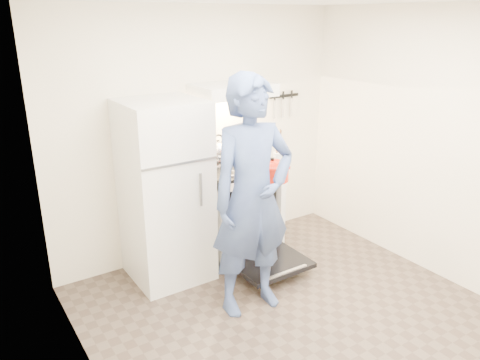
# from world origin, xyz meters

# --- Properties ---
(floor) EXTENTS (3.60, 3.60, 0.00)m
(floor) POSITION_xyz_m (0.00, 0.00, 0.00)
(floor) COLOR #4D4136
(floor) RESTS_ON ground
(back_wall) EXTENTS (3.20, 0.02, 2.50)m
(back_wall) POSITION_xyz_m (0.00, 1.80, 1.25)
(back_wall) COLOR white
(back_wall) RESTS_ON ground
(refrigerator) EXTENTS (0.70, 0.70, 1.70)m
(refrigerator) POSITION_xyz_m (-0.58, 1.45, 0.85)
(refrigerator) COLOR white
(refrigerator) RESTS_ON floor
(stove_body) EXTENTS (0.76, 0.65, 0.92)m
(stove_body) POSITION_xyz_m (0.23, 1.48, 0.46)
(stove_body) COLOR white
(stove_body) RESTS_ON floor
(cooktop) EXTENTS (0.76, 0.65, 0.03)m
(cooktop) POSITION_xyz_m (0.23, 1.48, 0.94)
(cooktop) COLOR black
(cooktop) RESTS_ON stove_body
(backsplash) EXTENTS (0.76, 0.07, 0.20)m
(backsplash) POSITION_xyz_m (0.23, 1.76, 1.05)
(backsplash) COLOR white
(backsplash) RESTS_ON cooktop
(oven_door) EXTENTS (0.70, 0.54, 0.04)m
(oven_door) POSITION_xyz_m (0.23, 0.88, 0.12)
(oven_door) COLOR black
(oven_door) RESTS_ON floor
(oven_rack) EXTENTS (0.60, 0.52, 0.01)m
(oven_rack) POSITION_xyz_m (0.23, 1.48, 0.44)
(oven_rack) COLOR slate
(oven_rack) RESTS_ON stove_body
(range_hood) EXTENTS (0.76, 0.50, 0.12)m
(range_hood) POSITION_xyz_m (0.23, 1.55, 1.71)
(range_hood) COLOR white
(range_hood) RESTS_ON back_wall
(knife_strip) EXTENTS (0.40, 0.02, 0.03)m
(knife_strip) POSITION_xyz_m (1.05, 1.79, 1.55)
(knife_strip) COLOR black
(knife_strip) RESTS_ON back_wall
(pizza_stone) EXTENTS (0.30, 0.30, 0.02)m
(pizza_stone) POSITION_xyz_m (0.23, 1.44, 0.45)
(pizza_stone) COLOR #967457
(pizza_stone) RESTS_ON oven_rack
(tea_kettle) EXTENTS (0.25, 0.20, 0.30)m
(tea_kettle) POSITION_xyz_m (0.14, 1.70, 1.10)
(tea_kettle) COLOR #BABABF
(tea_kettle) RESTS_ON cooktop
(utensil_jar) EXTENTS (0.10, 0.10, 0.13)m
(utensil_jar) POSITION_xyz_m (0.54, 1.22, 1.05)
(utensil_jar) COLOR silver
(utensil_jar) RESTS_ON cooktop
(person) EXTENTS (0.76, 0.53, 2.00)m
(person) POSITION_xyz_m (-0.21, 0.58, 1.00)
(person) COLOR navy
(person) RESTS_ON floor
(dutch_oven) EXTENTS (0.37, 0.30, 0.24)m
(dutch_oven) POSITION_xyz_m (0.15, 0.80, 1.09)
(dutch_oven) COLOR red
(dutch_oven) RESTS_ON person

